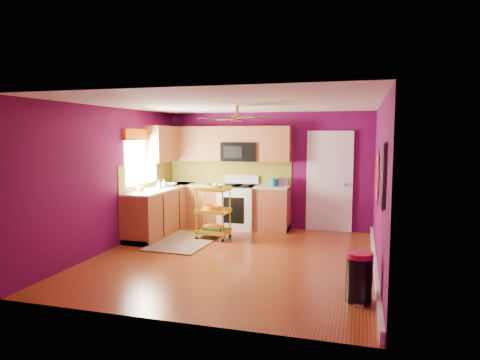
% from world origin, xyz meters
% --- Properties ---
extents(ground, '(5.00, 5.00, 0.00)m').
position_xyz_m(ground, '(0.00, 0.00, 0.00)').
color(ground, maroon).
rests_on(ground, ground).
extents(room_envelope, '(4.54, 5.04, 2.52)m').
position_xyz_m(room_envelope, '(0.03, 0.00, 1.63)').
color(room_envelope, '#590A44').
rests_on(room_envelope, ground).
extents(lower_cabinets, '(2.81, 2.31, 0.94)m').
position_xyz_m(lower_cabinets, '(-1.35, 1.82, 0.43)').
color(lower_cabinets, brown).
rests_on(lower_cabinets, ground).
extents(electric_range, '(0.76, 0.66, 1.13)m').
position_xyz_m(electric_range, '(-0.55, 2.17, 0.48)').
color(electric_range, white).
rests_on(electric_range, ground).
extents(upper_cabinetry, '(2.80, 2.30, 1.26)m').
position_xyz_m(upper_cabinetry, '(-1.24, 2.17, 1.80)').
color(upper_cabinetry, brown).
rests_on(upper_cabinetry, ground).
extents(left_window, '(0.08, 1.35, 1.08)m').
position_xyz_m(left_window, '(-2.22, 1.05, 1.74)').
color(left_window, white).
rests_on(left_window, ground).
extents(panel_door, '(0.95, 0.11, 2.15)m').
position_xyz_m(panel_door, '(1.35, 2.47, 1.02)').
color(panel_door, white).
rests_on(panel_door, ground).
extents(right_wall_art, '(0.04, 2.74, 1.04)m').
position_xyz_m(right_wall_art, '(2.23, -0.34, 1.44)').
color(right_wall_art, black).
rests_on(right_wall_art, ground).
extents(ceiling_fan, '(1.01, 1.01, 0.26)m').
position_xyz_m(ceiling_fan, '(0.00, 0.20, 2.29)').
color(ceiling_fan, '#BF8C3F').
rests_on(ceiling_fan, ground).
extents(shag_rug, '(1.04, 1.65, 0.02)m').
position_xyz_m(shag_rug, '(-1.18, 0.72, 0.01)').
color(shag_rug, black).
rests_on(shag_rug, ground).
extents(rolling_cart, '(0.64, 0.49, 1.11)m').
position_xyz_m(rolling_cart, '(-0.74, 1.14, 0.57)').
color(rolling_cart, yellow).
rests_on(rolling_cart, ground).
extents(trash_can, '(0.37, 0.38, 0.61)m').
position_xyz_m(trash_can, '(1.99, -1.36, 0.30)').
color(trash_can, black).
rests_on(trash_can, ground).
extents(teal_kettle, '(0.18, 0.18, 0.21)m').
position_xyz_m(teal_kettle, '(0.22, 2.17, 1.02)').
color(teal_kettle, '#136892').
rests_on(teal_kettle, lower_cabinets).
extents(toaster, '(0.22, 0.15, 0.18)m').
position_xyz_m(toaster, '(0.40, 2.29, 1.03)').
color(toaster, beige).
rests_on(toaster, lower_cabinets).
extents(soap_bottle_a, '(0.08, 0.08, 0.18)m').
position_xyz_m(soap_bottle_a, '(-1.93, 1.19, 1.03)').
color(soap_bottle_a, '#EA3F72').
rests_on(soap_bottle_a, lower_cabinets).
extents(soap_bottle_b, '(0.13, 0.13, 0.16)m').
position_xyz_m(soap_bottle_b, '(-1.94, 1.43, 1.02)').
color(soap_bottle_b, white).
rests_on(soap_bottle_b, lower_cabinets).
extents(counter_dish, '(0.27, 0.27, 0.07)m').
position_xyz_m(counter_dish, '(-1.89, 1.65, 0.97)').
color(counter_dish, white).
rests_on(counter_dish, lower_cabinets).
extents(counter_cup, '(0.13, 0.13, 0.10)m').
position_xyz_m(counter_cup, '(-2.03, 0.64, 0.99)').
color(counter_cup, white).
rests_on(counter_cup, lower_cabinets).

